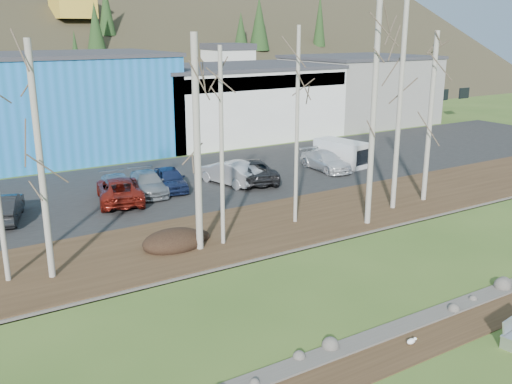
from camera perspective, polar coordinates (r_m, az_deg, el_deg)
ground at (r=20.96m, az=24.17°, el=-14.58°), size 200.00×200.00×0.00m
dirt_strip at (r=21.98m, az=19.59°, el=-12.53°), size 80.00×1.80×0.03m
near_bank_rocks at (r=22.53m, az=17.58°, el=-11.65°), size 80.00×0.80×0.50m
river at (r=25.04m, az=10.45°, el=-8.23°), size 80.00×8.00×0.90m
far_bank_rocks at (r=27.94m, az=4.80°, el=-5.38°), size 80.00×0.80×0.46m
far_bank at (r=30.37m, az=1.20°, el=-3.39°), size 80.00×7.00×0.15m
parking_lot at (r=39.19m, az=-7.22°, el=0.97°), size 80.00×14.00×0.14m
building_blue at (r=49.78m, az=-20.70°, el=8.08°), size 20.40×12.24×8.30m
building_white at (r=56.20m, az=-2.21°, el=9.13°), size 18.36×12.24×6.80m
building_grey at (r=65.57m, az=10.20°, el=10.10°), size 14.28×12.24×7.30m
seagull at (r=20.29m, az=15.28°, el=-14.19°), size 0.39×0.20×0.29m
dirt_mound at (r=27.54m, az=-8.22°, el=-4.81°), size 3.11×2.20×0.61m
birch_0 at (r=24.20m, az=-20.75°, el=2.63°), size 0.27×0.27×9.70m
birch_2 at (r=25.87m, az=-5.91°, el=4.64°), size 0.32×0.32×9.90m
birch_3 at (r=26.52m, az=-3.46°, el=4.35°), size 0.20×0.20×9.33m
birch_4 at (r=29.62m, az=4.12°, el=6.43°), size 0.20×0.20×10.20m
birch_5 at (r=29.81m, az=11.66°, el=7.68°), size 0.29×0.29×11.72m
birch_6 at (r=35.15m, az=17.02°, el=7.06°), size 0.29×0.29×9.92m
birch_7 at (r=32.86m, az=14.17°, el=8.42°), size 0.28×0.28×11.88m
car_1 at (r=33.59m, az=-23.91°, el=-1.43°), size 2.81×4.80×1.49m
car_2 at (r=35.07m, az=-13.49°, el=0.24°), size 3.72×5.86×1.51m
car_3 at (r=36.49m, az=-10.77°, el=0.89°), size 2.59×4.87×1.34m
car_4 at (r=37.10m, az=-8.58°, el=1.31°), size 2.44×4.44×1.43m
car_5 at (r=38.05m, az=-2.71°, el=1.98°), size 2.89×5.12×1.60m
car_6 at (r=38.71m, az=-0.47°, el=2.20°), size 3.97×6.06×1.55m
car_7 at (r=42.16m, az=6.97°, el=3.11°), size 2.14×4.80×1.37m
car_8 at (r=35.88m, az=-13.64°, el=0.45°), size 2.59×4.87×1.34m
van_white at (r=43.85m, az=8.73°, el=3.87°), size 2.47×4.48×1.85m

